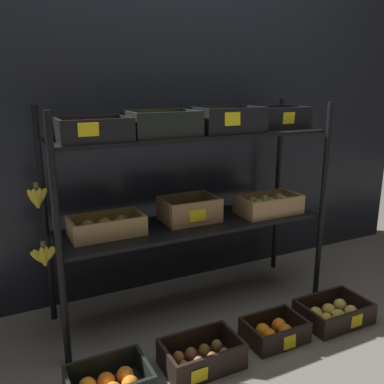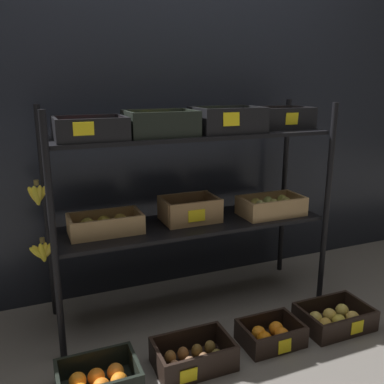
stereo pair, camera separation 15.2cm
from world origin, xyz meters
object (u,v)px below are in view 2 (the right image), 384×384
Objects in this scene: crate_ground_apple_gold at (334,318)px; display_rack at (193,174)px; crate_ground_kiwi at (193,357)px; crate_ground_orange at (99,382)px; crate_ground_center_orange at (271,335)px.

display_rack is at bearing 142.27° from crate_ground_apple_gold.
display_rack is 4.53× the size of crate_ground_kiwi.
display_rack is at bearing 67.65° from crate_ground_kiwi.
crate_ground_orange is 1.26m from crate_ground_apple_gold.
crate_ground_center_orange is at bearing 1.01° from crate_ground_orange.
display_rack is 4.79× the size of crate_ground_orange.
crate_ground_kiwi is 0.96× the size of crate_ground_apple_gold.
crate_ground_apple_gold is (1.26, 0.01, -0.00)m from crate_ground_orange.
display_rack reaches higher than crate_ground_orange.
crate_ground_kiwi is (0.43, 0.00, 0.00)m from crate_ground_orange.
crate_ground_orange is 0.95× the size of crate_ground_kiwi.
crate_ground_apple_gold is at bearing -0.31° from crate_ground_center_orange.
crate_ground_center_orange is (0.43, 0.01, -0.00)m from crate_ground_kiwi.
crate_ground_orange is 0.43m from crate_ground_kiwi.
crate_ground_kiwi is 0.43m from crate_ground_center_orange.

